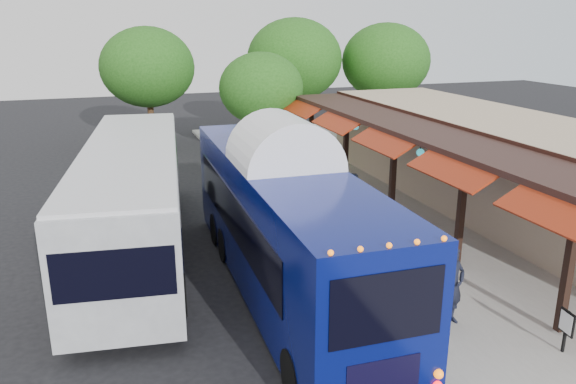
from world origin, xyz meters
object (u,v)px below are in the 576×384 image
object	(u,v)px
coach_bus	(284,219)
ped_a	(452,286)
ped_c	(272,161)
sign_board	(567,324)
city_bus	(133,194)
ped_b	(351,198)
ped_d	(301,175)

from	to	relation	value
coach_bus	ped_a	size ratio (longest dim) A/B	6.17
coach_bus	ped_c	size ratio (longest dim) A/B	7.00
coach_bus	sign_board	world-z (taller)	coach_bus
city_bus	ped_a	distance (m)	9.94
coach_bus	city_bus	xyz separation A→B (m)	(-3.59, 4.10, -0.16)
city_bus	ped_c	xyz separation A→B (m)	(6.45, 6.16, -0.88)
coach_bus	ped_b	distance (m)	5.52
ped_a	ped_b	bearing A→B (deg)	72.76
coach_bus	ped_d	world-z (taller)	coach_bus
ped_a	sign_board	xyz separation A→B (m)	(1.64, -1.86, -0.31)
city_bus	ped_b	bearing A→B (deg)	5.49
ped_d	sign_board	distance (m)	12.78
city_bus	ped_a	world-z (taller)	city_bus
city_bus	ped_b	distance (m)	7.45
ped_d	coach_bus	bearing A→B (deg)	82.77
ped_c	ped_b	bearing A→B (deg)	72.04
ped_b	sign_board	distance (m)	9.00
ped_c	ped_d	xyz separation A→B (m)	(0.42, -2.64, 0.01)
ped_b	ped_d	size ratio (longest dim) A/B	1.06
coach_bus	city_bus	size ratio (longest dim) A/B	0.93
coach_bus	ped_b	bearing A→B (deg)	47.03
city_bus	ped_a	bearing A→B (deg)	-40.36
ped_c	sign_board	world-z (taller)	ped_c
ped_d	sign_board	xyz separation A→B (m)	(1.45, -12.70, -0.20)
coach_bus	city_bus	distance (m)	5.45
ped_b	ped_a	bearing A→B (deg)	93.20
ped_a	ped_d	size ratio (longest dim) A/B	1.12
coach_bus	ped_c	bearing A→B (deg)	75.93
sign_board	city_bus	bearing A→B (deg)	139.02
ped_c	city_bus	bearing A→B (deg)	17.31
ped_b	ped_d	xyz separation A→B (m)	(-0.52, 3.75, -0.05)
coach_bus	ped_c	xyz separation A→B (m)	(2.86, 10.26, -1.04)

